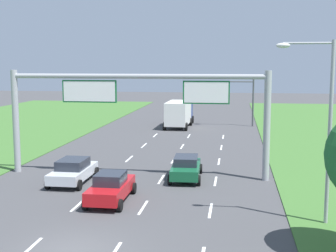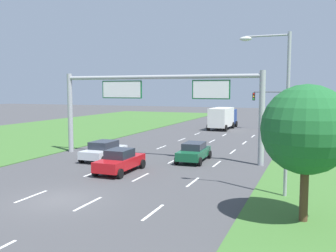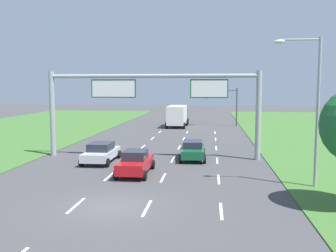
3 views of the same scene
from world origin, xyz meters
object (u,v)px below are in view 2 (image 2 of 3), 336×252
car_mid_lane (104,150)px  car_lead_silver (194,152)px  box_truck (223,117)px  sign_gantry (157,98)px  roadside_tree_near (306,130)px  street_lamp (280,100)px  car_near_red (120,161)px  traffic_light_mast (272,102)px

car_mid_lane → car_lead_silver: bearing=16.2°
car_lead_silver → box_truck: 24.78m
sign_gantry → roadside_tree_near: 16.41m
street_lamp → car_mid_lane: bearing=158.0°
car_near_red → street_lamp: size_ratio=0.52×
car_near_red → box_truck: box_truck is taller
traffic_light_mast → street_lamp: 33.93m
car_near_red → traffic_light_mast: (6.72, 31.63, 3.09)m
car_lead_silver → sign_gantry: bearing=172.0°
street_lamp → box_truck: bearing=107.9°
car_mid_lane → box_truck: box_truck is taller
sign_gantry → street_lamp: size_ratio=2.03×
box_truck → street_lamp: size_ratio=0.93×
box_truck → sign_gantry: sign_gantry is taller
car_near_red → car_mid_lane: (-3.40, 3.56, -0.01)m
box_truck → sign_gantry: (0.13, -24.21, 3.24)m
car_lead_silver → box_truck: (-3.38, 24.53, 0.90)m
car_mid_lane → box_truck: 26.76m
street_lamp → roadside_tree_near: size_ratio=1.46×
sign_gantry → box_truck: bearing=90.3°
car_lead_silver → box_truck: size_ratio=0.56×
car_lead_silver → sign_gantry: sign_gantry is taller
car_mid_lane → box_truck: size_ratio=0.57×
car_mid_lane → sign_gantry: (3.66, 2.30, 4.14)m
box_truck → street_lamp: (10.37, -32.13, 3.42)m
car_mid_lane → street_lamp: (13.90, -5.62, 4.31)m
sign_gantry → traffic_light_mast: 26.59m
car_lead_silver → traffic_light_mast: 26.48m
car_mid_lane → roadside_tree_near: bearing=-30.9°
car_mid_lane → sign_gantry: size_ratio=0.26×
sign_gantry → traffic_light_mast: sign_gantry is taller
car_near_red → sign_gantry: (0.26, 5.86, 4.12)m
car_near_red → roadside_tree_near: roadside_tree_near is taller
car_near_red → sign_gantry: bearing=87.4°
car_near_red → roadside_tree_near: bearing=-25.6°
car_lead_silver → street_lamp: bearing=-49.8°
sign_gantry → roadside_tree_near: size_ratio=2.95×
street_lamp → roadside_tree_near: 4.04m
car_near_red → car_mid_lane: size_ratio=0.98×
car_near_red → street_lamp: (10.50, -2.07, 4.30)m
car_mid_lane → roadside_tree_near: roadside_tree_near is taller
car_near_red → traffic_light_mast: bearing=78.0°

